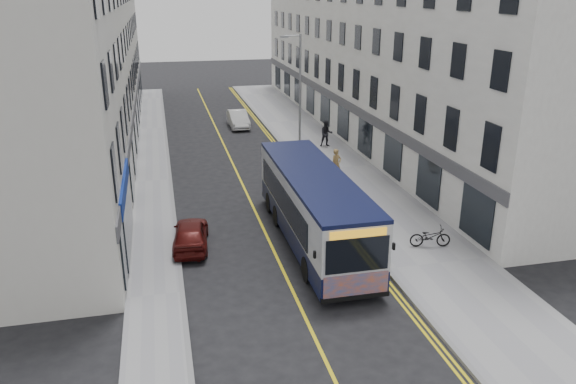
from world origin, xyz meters
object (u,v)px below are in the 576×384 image
city_bus (314,205)px  bicycle (430,237)px  streetlamp (299,94)px  pedestrian_near (336,164)px  car_white (238,119)px  car_maroon (191,234)px  pedestrian_far (326,134)px

city_bus → bicycle: city_bus is taller
city_bus → streetlamp: bearing=79.1°
streetlamp → pedestrian_near: streetlamp is taller
pedestrian_near → city_bus: bearing=-135.5°
car_white → car_maroon: 22.42m
streetlamp → car_maroon: streetlamp is taller
streetlamp → city_bus: size_ratio=0.72×
car_white → car_maroon: size_ratio=1.10×
bicycle → car_maroon: car_maroon is taller
bicycle → pedestrian_far: 16.68m
streetlamp → bicycle: 14.44m
bicycle → pedestrian_near: (-1.18, 9.51, 0.45)m
pedestrian_far → pedestrian_near: bearing=-94.7°
city_bus → car_maroon: city_bus is taller
streetlamp → pedestrian_far: bearing=47.0°
bicycle → car_maroon: (-9.95, 2.49, 0.05)m
streetlamp → city_bus: 12.47m
car_white → pedestrian_far: bearing=-56.7°
city_bus → pedestrian_far: size_ratio=6.12×
pedestrian_near → pedestrian_far: bearing=56.6°
bicycle → pedestrian_far: bearing=10.7°
city_bus → car_white: 22.58m
streetlamp → bicycle: bearing=-80.1°
pedestrian_near → car_white: bearing=82.3°
bicycle → streetlamp: bearing=21.8°
pedestrian_near → car_maroon: 11.24m
city_bus → bicycle: 5.14m
pedestrian_near → car_white: pedestrian_near is taller
city_bus → pedestrian_far: (5.06, 14.93, -0.73)m
car_white → car_maroon: bearing=-104.0°
car_maroon → bicycle: bearing=171.9°
city_bus → car_maroon: size_ratio=3.02×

